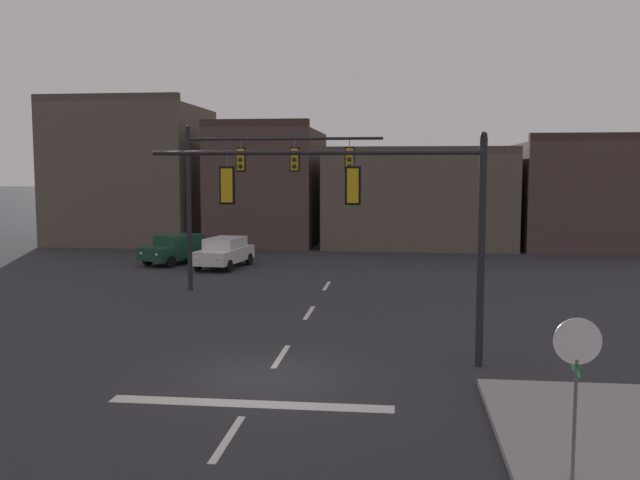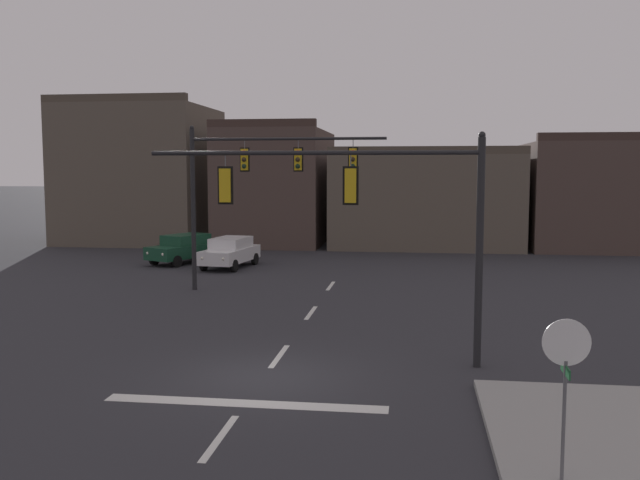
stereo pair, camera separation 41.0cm
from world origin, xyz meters
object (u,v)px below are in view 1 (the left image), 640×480
(stop_sign, at_px, (577,360))
(car_lot_nearside, at_px, (225,252))
(signal_mast_near_side, at_px, (377,206))
(car_lot_middle, at_px, (178,248))
(signal_mast_far_side, at_px, (250,176))

(stop_sign, height_order, car_lot_nearside, stop_sign)
(signal_mast_near_side, xyz_separation_m, car_lot_middle, (-11.69, 18.98, -3.39))
(signal_mast_near_side, height_order, stop_sign, signal_mast_near_side)
(signal_mast_near_side, bearing_deg, car_lot_nearside, 116.30)
(stop_sign, xyz_separation_m, car_lot_nearside, (-12.16, 24.60, -1.29))
(car_lot_middle, bearing_deg, signal_mast_near_side, -58.36)
(signal_mast_far_side, bearing_deg, car_lot_middle, 125.40)
(signal_mast_near_side, height_order, car_lot_nearside, signal_mast_near_side)
(stop_sign, distance_m, car_lot_middle, 30.13)
(signal_mast_near_side, relative_size, car_lot_nearside, 1.91)
(signal_mast_near_side, distance_m, stop_sign, 8.11)
(stop_sign, bearing_deg, car_lot_middle, 120.26)
(signal_mast_near_side, relative_size, signal_mast_far_side, 1.05)
(stop_sign, relative_size, car_lot_middle, 0.60)
(signal_mast_near_side, bearing_deg, stop_sign, -63.70)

